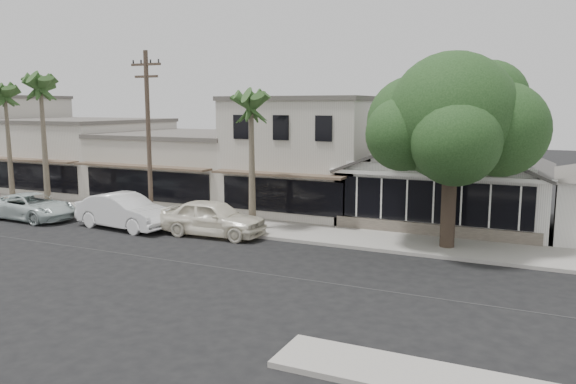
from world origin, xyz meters
The scene contains 14 objects.
ground centered at (0.00, 0.00, 0.00)m, with size 140.00×140.00×0.00m, color black.
sidewalk_north centered at (-8.00, 6.75, 0.07)m, with size 90.00×3.50×0.15m, color #9E9991.
corner_shop centered at (5.00, 12.47, 2.62)m, with size 10.40×8.60×5.10m.
row_building_near centered at (-3.00, 13.50, 3.25)m, with size 8.00×10.00×6.50m, color beige.
row_building_midnear centered at (-12.00, 13.50, 2.10)m, with size 10.00×10.00×4.20m, color beige.
row_building_midfar centered at (-22.50, 13.50, 2.50)m, with size 11.00×10.00×5.00m, color beige.
utility_pole centered at (-9.00, 5.20, 4.79)m, with size 1.80×0.24×9.00m.
car_0 centered at (-4.71, 4.49, 0.89)m, with size 2.09×5.20×1.77m, color white.
car_1 centered at (-9.71, 3.95, 0.89)m, with size 1.89×5.43×1.79m, color white.
car_2 centered at (-15.89, 3.54, 0.73)m, with size 2.41×5.24×1.46m, color silver.
shade_tree centered at (5.92, 6.81, 5.60)m, with size 7.67×6.94×8.51m.
palm_east centered at (-3.50, 6.21, 6.27)m, with size 2.81×2.81×7.40m.
palm_mid centered at (-17.00, 5.63, 7.29)m, with size 3.36×3.36×8.51m.
palm_west centered at (-20.90, 6.33, 6.82)m, with size 3.19×3.19×7.95m.
Camera 1 is at (9.85, -17.98, 6.25)m, focal length 35.00 mm.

